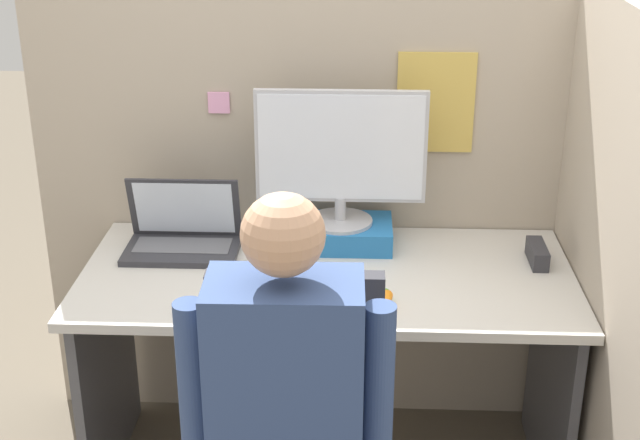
{
  "coord_description": "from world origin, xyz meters",
  "views": [
    {
      "loc": [
        0.08,
        -2.11,
        1.97
      ],
      "look_at": [
        -0.01,
        0.18,
        1.0
      ],
      "focal_mm": 50.0,
      "sensor_mm": 36.0,
      "label": 1
    }
  ],
  "objects_px": {
    "laptop": "(183,237)",
    "monitor": "(341,154)",
    "carrot_toy": "(387,304)",
    "stapler": "(537,254)",
    "paper_box": "(340,233)"
  },
  "relations": [
    {
      "from": "paper_box",
      "to": "monitor",
      "type": "distance_m",
      "value": 0.27
    },
    {
      "from": "laptop",
      "to": "carrot_toy",
      "type": "bearing_deg",
      "value": -30.29
    },
    {
      "from": "laptop",
      "to": "stapler",
      "type": "bearing_deg",
      "value": -2.2
    },
    {
      "from": "paper_box",
      "to": "laptop",
      "type": "height_order",
      "value": "laptop"
    },
    {
      "from": "paper_box",
      "to": "monitor",
      "type": "relative_size",
      "value": 0.62
    },
    {
      "from": "stapler",
      "to": "carrot_toy",
      "type": "bearing_deg",
      "value": -145.11
    },
    {
      "from": "laptop",
      "to": "carrot_toy",
      "type": "relative_size",
      "value": 2.6
    },
    {
      "from": "paper_box",
      "to": "laptop",
      "type": "xyz_separation_m",
      "value": [
        -0.51,
        -0.07,
        0.01
      ]
    },
    {
      "from": "laptop",
      "to": "carrot_toy",
      "type": "height_order",
      "value": "laptop"
    },
    {
      "from": "paper_box",
      "to": "carrot_toy",
      "type": "relative_size",
      "value": 2.44
    },
    {
      "from": "paper_box",
      "to": "laptop",
      "type": "bearing_deg",
      "value": -171.98
    },
    {
      "from": "paper_box",
      "to": "stapler",
      "type": "height_order",
      "value": "paper_box"
    },
    {
      "from": "stapler",
      "to": "monitor",
      "type": "bearing_deg",
      "value": 169.31
    },
    {
      "from": "monitor",
      "to": "laptop",
      "type": "bearing_deg",
      "value": -171.67
    },
    {
      "from": "laptop",
      "to": "monitor",
      "type": "bearing_deg",
      "value": 8.33
    }
  ]
}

